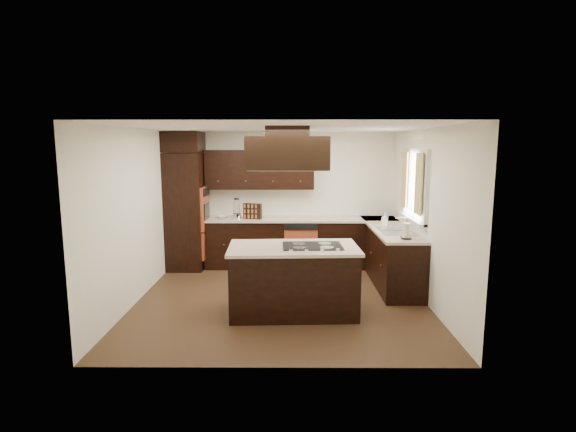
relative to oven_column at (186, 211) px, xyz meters
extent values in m
cube|color=brown|center=(1.78, -1.71, -1.07)|extent=(4.20, 4.20, 0.02)
cube|color=white|center=(1.78, -1.71, 1.45)|extent=(4.20, 4.20, 0.02)
cube|color=white|center=(1.78, 0.40, 0.19)|extent=(4.20, 0.02, 2.50)
cube|color=white|center=(1.78, -3.81, 0.19)|extent=(4.20, 0.02, 2.50)
cube|color=white|center=(-0.33, -1.71, 0.19)|extent=(0.02, 4.20, 2.50)
cube|color=white|center=(3.88, -1.71, 0.19)|extent=(0.02, 4.20, 2.50)
cube|color=black|center=(0.00, 0.00, 0.00)|extent=(0.65, 0.75, 2.12)
cube|color=#BB4A29|center=(0.35, 0.00, 0.06)|extent=(0.05, 0.62, 0.78)
cube|color=black|center=(1.81, 0.09, -0.62)|extent=(2.93, 0.60, 0.88)
cube|color=black|center=(3.58, -0.80, -0.62)|extent=(0.60, 2.40, 0.88)
cube|color=beige|center=(1.81, 0.08, -0.16)|extent=(2.93, 0.63, 0.04)
cube|color=beige|center=(3.56, -0.80, -0.16)|extent=(0.63, 2.40, 0.04)
cube|color=black|center=(1.34, 0.23, 0.75)|extent=(2.00, 0.34, 0.72)
cube|color=#BB4A29|center=(2.10, -0.20, -0.66)|extent=(0.60, 0.05, 0.72)
cube|color=silver|center=(3.85, -1.16, 0.59)|extent=(0.06, 1.32, 1.12)
cube|color=white|center=(3.87, -1.16, 0.59)|extent=(0.00, 1.20, 1.00)
cube|color=#F1E9AF|center=(3.79, -1.57, 0.64)|extent=(0.02, 0.34, 0.90)
cube|color=#F1E9AF|center=(3.79, -0.74, 0.64)|extent=(0.02, 0.34, 0.90)
cube|color=silver|center=(3.58, -1.16, -0.14)|extent=(0.52, 0.84, 0.01)
cube|color=black|center=(1.95, -2.25, -0.62)|extent=(1.71, 0.98, 0.88)
cube|color=beige|center=(1.95, -2.25, -0.16)|extent=(1.77, 1.04, 0.04)
cube|color=black|center=(2.21, -2.24, -0.13)|extent=(0.81, 0.56, 0.01)
cube|color=black|center=(1.88, -2.25, 1.10)|extent=(1.05, 0.72, 0.42)
cube|color=black|center=(1.88, -2.25, 1.38)|extent=(0.55, 0.50, 0.13)
cylinder|color=silver|center=(0.93, -0.01, -0.09)|extent=(0.15, 0.15, 0.10)
cone|color=silver|center=(0.93, -0.01, 0.09)|extent=(0.13, 0.13, 0.26)
cube|color=black|center=(1.22, 0.01, 0.00)|extent=(0.35, 0.18, 0.28)
imported|color=silver|center=(0.64, 0.06, -0.11)|extent=(0.29, 0.29, 0.06)
imported|color=silver|center=(3.51, -0.62, -0.03)|extent=(0.12, 0.13, 0.21)
cylinder|color=silver|center=(3.58, -1.77, -0.02)|extent=(0.13, 0.13, 0.23)
camera|label=1|loc=(1.91, -8.11, 1.21)|focal=28.00mm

